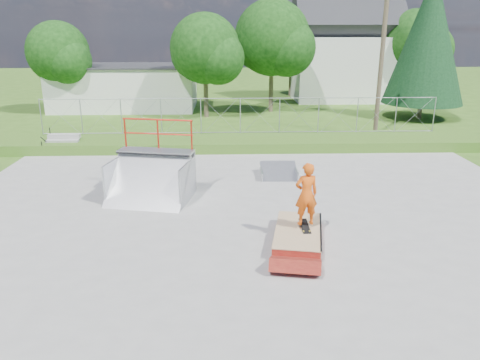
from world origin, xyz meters
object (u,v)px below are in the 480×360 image
object	(u,v)px
grind_box	(298,236)
skater	(306,197)
quarter_pipe	(149,164)
flat_bank_ramp	(279,172)

from	to	relation	value
grind_box	skater	size ratio (longest dim) A/B	1.58
quarter_pipe	skater	size ratio (longest dim) A/B	1.51
flat_bank_ramp	skater	bearing A→B (deg)	-88.51
quarter_pipe	skater	xyz separation A→B (m)	(4.72, -3.35, -0.02)
grind_box	flat_bank_ramp	xyz separation A→B (m)	(0.15, 5.92, 0.03)
flat_bank_ramp	grind_box	bearing A→B (deg)	-90.41
flat_bank_ramp	quarter_pipe	bearing A→B (deg)	-150.91
grind_box	skater	xyz separation A→B (m)	(0.20, 0.09, 1.11)
grind_box	flat_bank_ramp	size ratio (longest dim) A/B	1.81
quarter_pipe	skater	world-z (taller)	quarter_pipe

